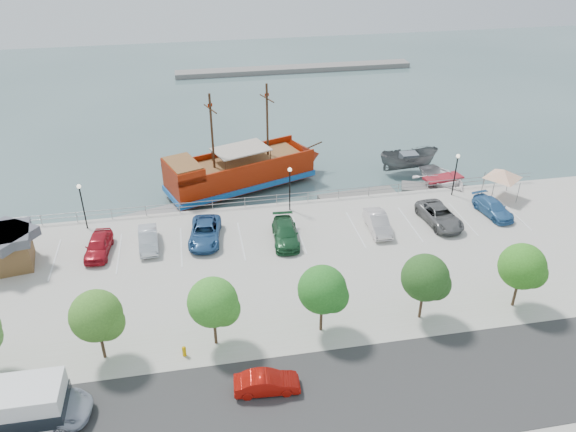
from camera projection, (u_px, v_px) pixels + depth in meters
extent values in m
plane|color=#3C5758|center=(304.00, 258.00, 46.83)|extent=(160.00, 160.00, 0.00)
cube|color=#303030|center=(361.00, 396.00, 32.72)|extent=(100.00, 8.00, 0.04)
cube|color=#A8A494|center=(335.00, 328.00, 37.82)|extent=(100.00, 4.00, 0.05)
cylinder|color=gray|center=(287.00, 194.00, 52.48)|extent=(50.00, 0.06, 0.06)
cylinder|color=gray|center=(287.00, 198.00, 52.68)|extent=(50.00, 0.06, 0.06)
cube|color=slate|center=(295.00, 69.00, 94.96)|extent=(40.00, 3.00, 0.80)
cube|color=#8B1A04|center=(240.00, 173.00, 56.85)|extent=(15.42, 9.38, 2.39)
cube|color=#1253A2|center=(241.00, 180.00, 57.24)|extent=(15.77, 9.74, 0.55)
cone|color=#8B1A04|center=(308.00, 156.00, 60.42)|extent=(4.29, 5.16, 4.42)
cube|color=#8B1A04|center=(183.00, 170.00, 53.29)|extent=(4.18, 5.27, 1.29)
cube|color=brown|center=(182.00, 163.00, 52.94)|extent=(3.88, 4.86, 0.11)
cube|color=brown|center=(244.00, 161.00, 56.43)|extent=(12.63, 7.92, 0.14)
cube|color=#8B1A04|center=(230.00, 152.00, 57.73)|extent=(13.90, 5.23, 0.64)
cube|color=#8B1A04|center=(250.00, 168.00, 54.44)|extent=(13.90, 5.23, 0.64)
cylinder|color=#382111|center=(267.00, 121.00, 55.77)|extent=(0.28, 0.28, 7.55)
cylinder|color=#382111|center=(212.00, 132.00, 53.13)|extent=(0.28, 0.28, 7.55)
cylinder|color=#382111|center=(267.00, 98.00, 54.61)|extent=(1.07, 2.64, 0.13)
cylinder|color=#382111|center=(210.00, 109.00, 51.98)|extent=(1.07, 2.64, 0.13)
cube|color=#BCAD9B|center=(241.00, 149.00, 55.63)|extent=(6.22, 5.12, 0.11)
cylinder|color=#382111|center=(313.00, 146.00, 60.14)|extent=(2.20, 0.93, 0.54)
imported|color=#5A5B5D|center=(408.00, 162.00, 60.42)|extent=(6.43, 2.65, 2.45)
imported|color=white|center=(443.00, 182.00, 57.57)|extent=(5.73, 7.21, 1.34)
cube|color=gray|center=(147.00, 216.00, 52.49)|extent=(6.49, 3.58, 0.36)
cube|color=slate|center=(358.00, 197.00, 55.71)|extent=(7.96, 2.90, 0.45)
cube|color=slate|center=(438.00, 190.00, 57.06)|extent=(7.64, 4.54, 0.42)
cube|color=brown|center=(9.00, 252.00, 43.55)|extent=(3.80, 3.80, 2.42)
cube|color=#474851|center=(4.00, 236.00, 42.80)|extent=(4.30, 4.30, 0.77)
cylinder|color=slate|center=(483.00, 181.00, 54.56)|extent=(0.07, 0.07, 2.08)
cylinder|color=slate|center=(508.00, 181.00, 54.65)|extent=(0.07, 0.07, 2.08)
cylinder|color=slate|center=(492.00, 193.00, 52.44)|extent=(0.07, 0.07, 2.08)
cylinder|color=slate|center=(518.00, 193.00, 52.53)|extent=(0.07, 0.07, 2.08)
pyramid|color=white|center=(504.00, 170.00, 52.62)|extent=(4.49, 4.49, 0.85)
imported|color=#ABB2C2|center=(37.00, 409.00, 30.89)|extent=(6.29, 3.67, 1.65)
imported|color=#AA1009|center=(267.00, 383.00, 32.77)|extent=(3.96, 1.62, 1.28)
cylinder|color=#C38E00|center=(184.00, 352.00, 35.40)|extent=(0.25, 0.25, 0.62)
sphere|color=#C38E00|center=(184.00, 348.00, 35.24)|extent=(0.27, 0.27, 0.27)
cylinder|color=black|center=(83.00, 208.00, 48.00)|extent=(0.12, 0.12, 4.00)
sphere|color=#FFF2CC|center=(79.00, 186.00, 46.95)|extent=(0.36, 0.36, 0.36)
cylinder|color=black|center=(290.00, 191.00, 50.85)|extent=(0.12, 0.12, 4.00)
sphere|color=#FFF2CC|center=(290.00, 170.00, 49.79)|extent=(0.36, 0.36, 0.36)
cylinder|color=black|center=(455.00, 176.00, 53.38)|extent=(0.12, 0.12, 4.00)
sphere|color=#FFF2CC|center=(458.00, 156.00, 52.32)|extent=(0.36, 0.36, 0.36)
cylinder|color=#473321|center=(102.00, 344.00, 34.90)|extent=(0.20, 0.20, 2.20)
sphere|color=#386B20|center=(96.00, 316.00, 33.75)|extent=(3.20, 3.20, 3.20)
sphere|color=#386B20|center=(107.00, 323.00, 33.79)|extent=(2.20, 2.20, 2.20)
cylinder|color=#473321|center=(215.00, 330.00, 36.01)|extent=(0.20, 0.20, 2.20)
sphere|color=#327A22|center=(213.00, 302.00, 34.85)|extent=(3.20, 3.20, 3.20)
sphere|color=#327A22|center=(223.00, 309.00, 34.89)|extent=(2.20, 2.20, 2.20)
cylinder|color=#473321|center=(321.00, 317.00, 37.12)|extent=(0.20, 0.20, 2.20)
sphere|color=#20621D|center=(322.00, 289.00, 35.96)|extent=(3.20, 3.20, 3.20)
sphere|color=#20621D|center=(332.00, 296.00, 36.00)|extent=(2.20, 2.20, 2.20)
cylinder|color=#473321|center=(421.00, 305.00, 38.22)|extent=(0.20, 0.20, 2.20)
sphere|color=#214819|center=(425.00, 278.00, 37.07)|extent=(3.20, 3.20, 3.20)
sphere|color=#214819|center=(435.00, 284.00, 37.11)|extent=(2.20, 2.20, 2.20)
cylinder|color=#473321|center=(515.00, 293.00, 39.33)|extent=(0.20, 0.20, 2.20)
sphere|color=#2E711B|center=(522.00, 266.00, 38.17)|extent=(3.20, 3.20, 3.20)
sphere|color=#2E711B|center=(531.00, 273.00, 38.21)|extent=(2.20, 2.20, 2.20)
imported|color=#A71420|center=(98.00, 245.00, 45.26)|extent=(2.21, 4.62, 1.52)
imported|color=silver|center=(148.00, 239.00, 46.13)|extent=(1.72, 4.36, 1.41)
imported|color=#285288|center=(205.00, 232.00, 46.98)|extent=(3.17, 5.65, 1.49)
imported|color=#1D502C|center=(285.00, 233.00, 46.89)|extent=(2.45, 5.21, 1.47)
imported|color=silver|center=(378.00, 223.00, 48.38)|extent=(1.74, 4.52, 1.47)
imported|color=#606060|center=(440.00, 216.00, 49.41)|extent=(2.99, 5.60, 1.49)
imported|color=teal|center=(493.00, 208.00, 50.79)|extent=(2.55, 4.84, 1.34)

